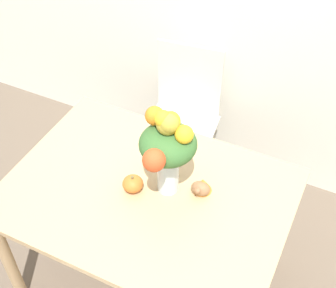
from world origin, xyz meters
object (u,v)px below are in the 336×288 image
object	(u,v)px
pumpkin	(133,184)
turkey_figurine	(202,186)
flower_vase	(167,146)
dining_chair_near_window	(183,119)

from	to	relation	value
pumpkin	turkey_figurine	bearing A→B (deg)	23.26
flower_vase	pumpkin	size ratio (longest dim) A/B	4.79
flower_vase	dining_chair_near_window	xyz separation A→B (m)	(-0.26, 0.75, -0.53)
pumpkin	dining_chair_near_window	world-z (taller)	dining_chair_near_window
pumpkin	dining_chair_near_window	bearing A→B (deg)	98.35
flower_vase	turkey_figurine	size ratio (longest dim) A/B	3.84
turkey_figurine	dining_chair_near_window	bearing A→B (deg)	120.20
flower_vase	turkey_figurine	world-z (taller)	flower_vase
turkey_figurine	flower_vase	bearing A→B (deg)	-160.08
flower_vase	dining_chair_near_window	world-z (taller)	flower_vase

